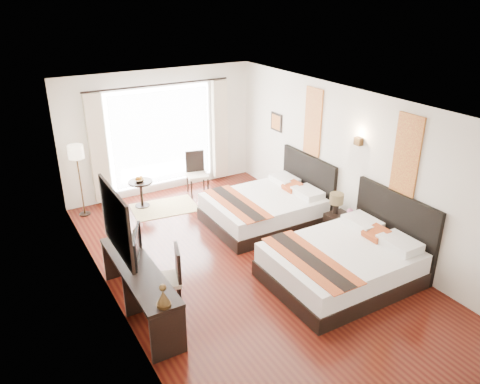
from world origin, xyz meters
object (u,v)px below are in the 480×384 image
bed_far (267,207)px  console_desk (140,290)px  bed_near (345,262)px  window_chair (197,181)px  fruit_bowl (139,180)px  nightstand (340,228)px  table_lamp (336,200)px  side_table (141,194)px  vase (349,217)px  desk_chair (167,289)px  floor_lamp (76,157)px  television (132,246)px

bed_far → console_desk: bed_far is taller
bed_near → bed_far: (0.05, 2.36, -0.01)m
bed_far → window_chair: bed_far is taller
fruit_bowl → bed_near: bearing=-65.9°
bed_near → nightstand: 1.31m
console_desk → window_chair: window_chair is taller
table_lamp → fruit_bowl: 4.17m
window_chair → side_table: bearing=-77.9°
vase → console_desk: bearing=179.6°
bed_near → console_desk: bearing=164.5°
console_desk → window_chair: 4.34m
desk_chair → floor_lamp: floor_lamp is taller
nightstand → television: size_ratio=0.70×
table_lamp → vase: 0.41m
bed_near → desk_chair: bed_near is taller
floor_lamp → television: bearing=-90.3°
nightstand → floor_lamp: (-3.91, 3.53, 1.03)m
table_lamp → window_chair: window_chair is taller
television → floor_lamp: (0.02, 3.44, 0.32)m
vase → fruit_bowl: (-2.76, 3.49, 0.06)m
nightstand → television: bearing=178.6°
nightstand → desk_chair: (-3.56, -0.23, 0.04)m
fruit_bowl → floor_lamp: bearing=168.5°
nightstand → desk_chair: bearing=-176.3°
nightstand → window_chair: window_chair is taller
nightstand → desk_chair: 3.57m
bed_near → floor_lamp: bearing=124.2°
floor_lamp → table_lamp: bearing=-41.0°
side_table → window_chair: bearing=1.1°
bed_near → fruit_bowl: size_ratio=10.98×
vase → television: 3.98m
console_desk → window_chair: size_ratio=2.23×
window_chair → desk_chair: bearing=-20.5°
table_lamp → vase: size_ratio=3.46×
vase → window_chair: 3.80m
bed_near → nightstand: bearing=51.8°
bed_near → television: bed_near is taller
bed_near → television: size_ratio=3.06×
vase → desk_chair: size_ratio=0.12×
console_desk → side_table: console_desk is taller
vase → desk_chair: 3.58m
vase → window_chair: (-1.39, 3.52, -0.26)m
desk_chair → window_chair: (2.18, 3.56, 0.01)m
bed_near → desk_chair: bearing=163.7°
nightstand → window_chair: 3.61m
bed_near → side_table: bed_near is taller
desk_chair → window_chair: window_chair is taller
nightstand → window_chair: size_ratio=0.54×
bed_far → vase: 1.72m
vase → window_chair: bearing=111.5°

